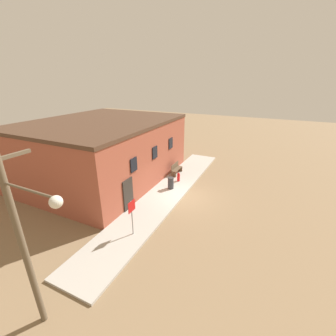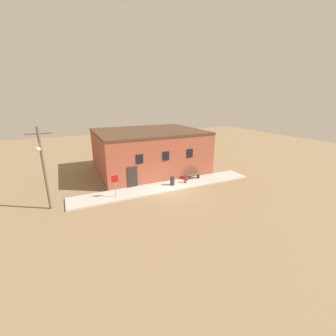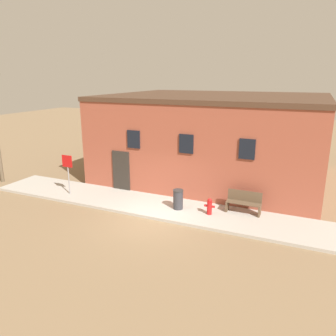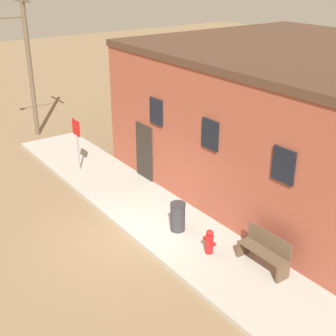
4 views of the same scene
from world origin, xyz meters
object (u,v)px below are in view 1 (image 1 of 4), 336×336
fire_hydrant (178,177)px  stop_sign (132,212)px  trash_bin (171,183)px  utility_pole (24,236)px  bench (176,169)px

fire_hydrant → stop_sign: size_ratio=0.36×
trash_bin → utility_pole: size_ratio=0.14×
fire_hydrant → stop_sign: stop_sign is taller
bench → utility_pole: bearing=-175.5°
stop_sign → fire_hydrant: bearing=3.2°
fire_hydrant → utility_pole: bearing=-178.6°
fire_hydrant → utility_pole: utility_pole is taller
bench → utility_pole: utility_pole is taller
trash_bin → utility_pole: utility_pole is taller
stop_sign → utility_pole: bearing=178.9°
fire_hydrant → trash_bin: size_ratio=0.81×
stop_sign → utility_pole: size_ratio=0.31×
bench → trash_bin: bearing=-164.9°
stop_sign → trash_bin: bearing=4.3°
fire_hydrant → bench: bearing=30.4°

